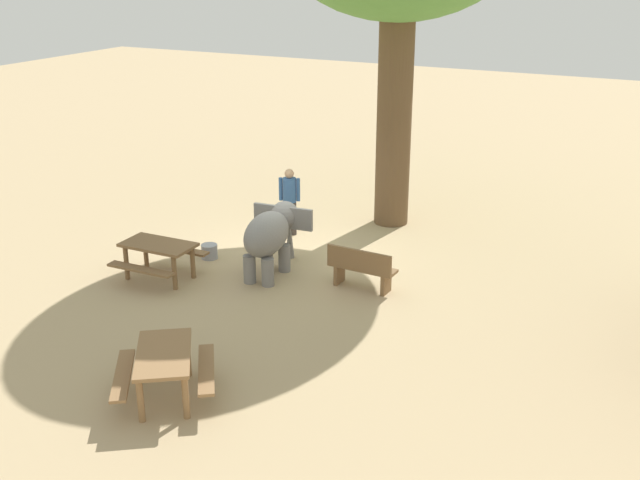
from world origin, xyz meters
TOP-DOWN VIEW (x-y plane):
  - ground_plane at (0.00, 0.00)m, footprint 60.00×60.00m
  - elephant at (0.85, 0.06)m, footprint 2.01×1.35m
  - person_handler at (-1.40, -0.73)m, footprint 0.32×0.49m
  - wooden_bench at (0.77, 2.08)m, footprint 0.48×1.42m
  - picnic_table_near at (2.14, -1.87)m, footprint 1.51×1.53m
  - picnic_table_far at (5.77, 1.03)m, footprint 2.07×2.07m
  - feed_bucket at (0.75, -1.59)m, footprint 0.36×0.36m

SIDE VIEW (x-z plane):
  - ground_plane at x=0.00m, z-range 0.00..0.00m
  - feed_bucket at x=0.75m, z-range 0.00..0.32m
  - wooden_bench at x=0.77m, z-range 0.03..0.91m
  - picnic_table_near at x=2.14m, z-range 0.20..0.98m
  - picnic_table_far at x=5.77m, z-range 0.20..0.98m
  - elephant at x=0.85m, z-range 0.19..1.58m
  - person_handler at x=-1.40m, z-range 0.14..1.76m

